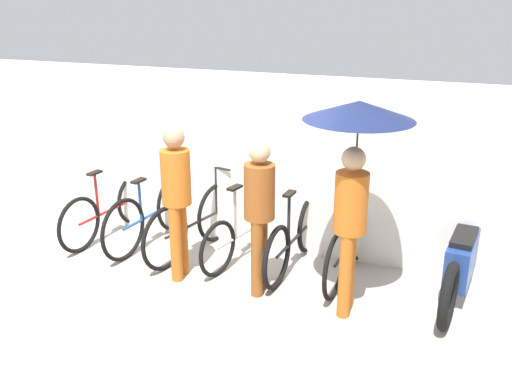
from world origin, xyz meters
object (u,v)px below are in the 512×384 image
object	(u,v)px
parked_bicycle_2	(193,223)
motorcycle	(461,261)
parked_bicycle_5	(349,245)
parked_bicycle_1	(151,214)
parked_bicycle_0	(109,209)
pedestrian_leading	(176,192)
parked_bicycle_3	(245,230)
pedestrian_center	(259,207)
parked_bicycle_4	(294,238)
pedestrian_trailing	(356,149)

from	to	relation	value
parked_bicycle_2	motorcycle	distance (m)	3.08
parked_bicycle_5	parked_bicycle_1	bearing A→B (deg)	93.99
parked_bicycle_1	parked_bicycle_5	bearing A→B (deg)	-82.90
parked_bicycle_1	parked_bicycle_5	size ratio (longest dim) A/B	1.03
parked_bicycle_0	parked_bicycle_1	distance (m)	0.63
parked_bicycle_1	pedestrian_leading	world-z (taller)	pedestrian_leading
parked_bicycle_5	parked_bicycle_3	bearing A→B (deg)	92.45
parked_bicycle_3	pedestrian_center	size ratio (longest dim) A/B	1.01
parked_bicycle_2	parked_bicycle_5	distance (m)	1.89
pedestrian_leading	pedestrian_center	xyz separation A→B (m)	(0.95, -0.01, -0.04)
parked_bicycle_0	pedestrian_center	bearing A→B (deg)	-99.04
parked_bicycle_4	pedestrian_trailing	size ratio (longest dim) A/B	0.81
parked_bicycle_2	parked_bicycle_5	xyz separation A→B (m)	(1.89, 0.06, -0.02)
parked_bicycle_0	parked_bicycle_2	xyz separation A→B (m)	(1.26, -0.11, 0.03)
pedestrian_trailing	motorcycle	xyz separation A→B (m)	(1.06, 0.66, -1.29)
parked_bicycle_0	parked_bicycle_5	bearing A→B (deg)	-83.08
parked_bicycle_2	parked_bicycle_1	bearing A→B (deg)	95.32
parked_bicycle_5	parked_bicycle_2	bearing A→B (deg)	96.60
pedestrian_center	pedestrian_leading	bearing A→B (deg)	175.07
pedestrian_leading	motorcycle	size ratio (longest dim) A/B	0.83
parked_bicycle_4	parked_bicycle_2	bearing A→B (deg)	97.56
pedestrian_center	motorcycle	bearing A→B (deg)	13.78
parked_bicycle_2	parked_bicycle_5	world-z (taller)	parked_bicycle_5
parked_bicycle_4	parked_bicycle_5	bearing A→B (deg)	-84.88
parked_bicycle_3	pedestrian_leading	xyz separation A→B (m)	(-0.51, -0.70, 0.67)
parked_bicycle_5	pedestrian_leading	size ratio (longest dim) A/B	1.01
parked_bicycle_1	parked_bicycle_4	size ratio (longest dim) A/B	1.04
parked_bicycle_0	pedestrian_center	size ratio (longest dim) A/B	1.05
pedestrian_trailing	motorcycle	bearing A→B (deg)	31.07
parked_bicycle_1	pedestrian_center	xyz separation A→B (m)	(1.70, -0.69, 0.58)
pedestrian_leading	motorcycle	xyz separation A→B (m)	(2.96, 0.66, -0.63)
pedestrian_leading	parked_bicycle_2	bearing A→B (deg)	96.34
pedestrian_leading	pedestrian_trailing	bearing A→B (deg)	-5.11
parked_bicycle_2	parked_bicycle_4	xyz separation A→B (m)	(1.26, 0.06, -0.02)
parked_bicycle_3	pedestrian_trailing	distance (m)	2.05
pedestrian_trailing	motorcycle	world-z (taller)	pedestrian_trailing
parked_bicycle_1	pedestrian_trailing	size ratio (longest dim) A/B	0.85
parked_bicycle_4	motorcycle	xyz separation A→B (m)	(1.82, 0.01, 0.01)
parked_bicycle_4	parked_bicycle_5	size ratio (longest dim) A/B	0.99
parked_bicycle_1	pedestrian_leading	size ratio (longest dim) A/B	1.04
parked_bicycle_1	parked_bicycle_5	world-z (taller)	parked_bicycle_5
parked_bicycle_3	parked_bicycle_2	bearing A→B (deg)	113.33
parked_bicycle_3	pedestrian_center	distance (m)	1.04
parked_bicycle_4	parked_bicycle_1	bearing A→B (deg)	93.81
parked_bicycle_0	parked_bicycle_5	size ratio (longest dim) A/B	1.00
parked_bicycle_4	parked_bicycle_5	world-z (taller)	parked_bicycle_4
parked_bicycle_0	motorcycle	world-z (taller)	parked_bicycle_0
parked_bicycle_4	pedestrian_trailing	xyz separation A→B (m)	(0.76, -0.65, 1.31)
parked_bicycle_1	motorcycle	size ratio (longest dim) A/B	0.86
pedestrian_leading	pedestrian_center	world-z (taller)	pedestrian_leading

